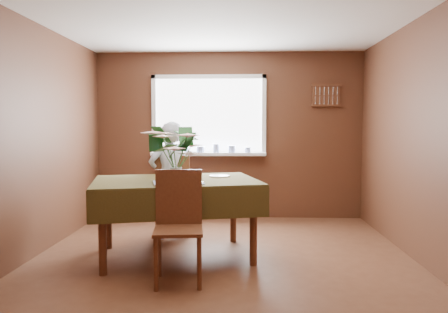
{
  "coord_description": "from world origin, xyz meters",
  "views": [
    {
      "loc": [
        0.2,
        -4.35,
        1.39
      ],
      "look_at": [
        0.0,
        0.55,
        1.05
      ],
      "focal_mm": 35.0,
      "sensor_mm": 36.0,
      "label": 1
    }
  ],
  "objects_px": {
    "dining_table": "(176,189)",
    "chair_far": "(173,192)",
    "seated_woman": "(170,180)",
    "chair_near": "(179,221)",
    "flower_bouquet": "(176,149)"
  },
  "relations": [
    {
      "from": "dining_table",
      "to": "chair_far",
      "type": "relative_size",
      "value": 1.88
    },
    {
      "from": "seated_woman",
      "to": "chair_far",
      "type": "bearing_deg",
      "value": -121.73
    },
    {
      "from": "chair_far",
      "to": "chair_near",
      "type": "height_order",
      "value": "chair_far"
    },
    {
      "from": "dining_table",
      "to": "flower_bouquet",
      "type": "xyz_separation_m",
      "value": [
        0.03,
        -0.19,
        0.44
      ]
    },
    {
      "from": "dining_table",
      "to": "chair_far",
      "type": "height_order",
      "value": "chair_far"
    },
    {
      "from": "chair_far",
      "to": "seated_woman",
      "type": "xyz_separation_m",
      "value": [
        -0.02,
        -0.1,
        0.17
      ]
    },
    {
      "from": "chair_near",
      "to": "seated_woman",
      "type": "relative_size",
      "value": 0.69
    },
    {
      "from": "flower_bouquet",
      "to": "dining_table",
      "type": "bearing_deg",
      "value": 100.03
    },
    {
      "from": "flower_bouquet",
      "to": "chair_near",
      "type": "bearing_deg",
      "value": -79.36
    },
    {
      "from": "chair_near",
      "to": "dining_table",
      "type": "bearing_deg",
      "value": 94.14
    },
    {
      "from": "dining_table",
      "to": "seated_woman",
      "type": "bearing_deg",
      "value": 90.0
    },
    {
      "from": "dining_table",
      "to": "flower_bouquet",
      "type": "height_order",
      "value": "flower_bouquet"
    },
    {
      "from": "chair_far",
      "to": "flower_bouquet",
      "type": "xyz_separation_m",
      "value": [
        0.2,
        -1.05,
        0.61
      ]
    },
    {
      "from": "seated_woman",
      "to": "flower_bouquet",
      "type": "distance_m",
      "value": 1.08
    },
    {
      "from": "chair_near",
      "to": "chair_far",
      "type": "bearing_deg",
      "value": 94.53
    }
  ]
}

